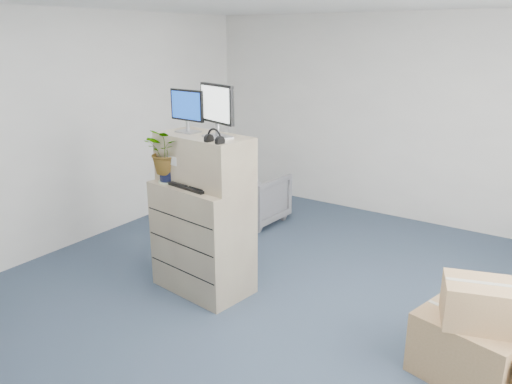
{
  "coord_description": "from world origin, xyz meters",
  "views": [
    {
      "loc": [
        2.12,
        -3.24,
        2.49
      ],
      "look_at": [
        -0.33,
        0.4,
        1.11
      ],
      "focal_mm": 35.0,
      "sensor_mm": 36.0,
      "label": 1
    }
  ],
  "objects_px": {
    "monitor_right": "(217,108)",
    "office_chair": "(255,195)",
    "keyboard": "(192,186)",
    "potted_plant": "(167,157)",
    "water_bottle": "(212,171)",
    "filing_cabinet_lower": "(203,237)",
    "monitor_left": "(187,109)"
  },
  "relations": [
    {
      "from": "monitor_right",
      "to": "keyboard",
      "type": "height_order",
      "value": "monitor_right"
    },
    {
      "from": "water_bottle",
      "to": "potted_plant",
      "type": "height_order",
      "value": "potted_plant"
    },
    {
      "from": "monitor_left",
      "to": "keyboard",
      "type": "relative_size",
      "value": 0.85
    },
    {
      "from": "keyboard",
      "to": "filing_cabinet_lower",
      "type": "bearing_deg",
      "value": 92.94
    },
    {
      "from": "potted_plant",
      "to": "monitor_right",
      "type": "bearing_deg",
      "value": 14.84
    },
    {
      "from": "potted_plant",
      "to": "office_chair",
      "type": "distance_m",
      "value": 2.26
    },
    {
      "from": "office_chair",
      "to": "monitor_right",
      "type": "bearing_deg",
      "value": 117.81
    },
    {
      "from": "monitor_left",
      "to": "water_bottle",
      "type": "distance_m",
      "value": 0.64
    },
    {
      "from": "keyboard",
      "to": "water_bottle",
      "type": "height_order",
      "value": "water_bottle"
    },
    {
      "from": "water_bottle",
      "to": "office_chair",
      "type": "bearing_deg",
      "value": 111.64
    },
    {
      "from": "water_bottle",
      "to": "office_chair",
      "type": "distance_m",
      "value": 2.15
    },
    {
      "from": "office_chair",
      "to": "monitor_left",
      "type": "bearing_deg",
      "value": 107.17
    },
    {
      "from": "keyboard",
      "to": "water_bottle",
      "type": "relative_size",
      "value": 1.85
    },
    {
      "from": "filing_cabinet_lower",
      "to": "potted_plant",
      "type": "distance_m",
      "value": 0.87
    },
    {
      "from": "monitor_right",
      "to": "potted_plant",
      "type": "xyz_separation_m",
      "value": [
        -0.52,
        -0.14,
        -0.5
      ]
    },
    {
      "from": "monitor_right",
      "to": "office_chair",
      "type": "height_order",
      "value": "monitor_right"
    },
    {
      "from": "filing_cabinet_lower",
      "to": "keyboard",
      "type": "distance_m",
      "value": 0.58
    },
    {
      "from": "monitor_right",
      "to": "keyboard",
      "type": "xyz_separation_m",
      "value": [
        -0.21,
        -0.15,
        -0.74
      ]
    },
    {
      "from": "keyboard",
      "to": "potted_plant",
      "type": "bearing_deg",
      "value": -173.2
    },
    {
      "from": "filing_cabinet_lower",
      "to": "monitor_left",
      "type": "xyz_separation_m",
      "value": [
        -0.2,
        0.07,
        1.26
      ]
    },
    {
      "from": "potted_plant",
      "to": "filing_cabinet_lower",
      "type": "bearing_deg",
      "value": 19.4
    },
    {
      "from": "monitor_right",
      "to": "office_chair",
      "type": "distance_m",
      "value": 2.53
    },
    {
      "from": "potted_plant",
      "to": "office_chair",
      "type": "bearing_deg",
      "value": 99.2
    },
    {
      "from": "potted_plant",
      "to": "keyboard",
      "type": "bearing_deg",
      "value": -1.9
    },
    {
      "from": "filing_cabinet_lower",
      "to": "water_bottle",
      "type": "xyz_separation_m",
      "value": [
        0.08,
        0.07,
        0.69
      ]
    },
    {
      "from": "monitor_left",
      "to": "potted_plant",
      "type": "distance_m",
      "value": 0.51
    },
    {
      "from": "monitor_left",
      "to": "water_bottle",
      "type": "relative_size",
      "value": 1.56
    },
    {
      "from": "monitor_left",
      "to": "keyboard",
      "type": "bearing_deg",
      "value": -40.92
    },
    {
      "from": "water_bottle",
      "to": "filing_cabinet_lower",
      "type": "bearing_deg",
      "value": -139.06
    },
    {
      "from": "monitor_right",
      "to": "office_chair",
      "type": "xyz_separation_m",
      "value": [
        -0.84,
        1.87,
        -1.48
      ]
    },
    {
      "from": "monitor_left",
      "to": "water_bottle",
      "type": "bearing_deg",
      "value": 4.28
    },
    {
      "from": "monitor_left",
      "to": "office_chair",
      "type": "height_order",
      "value": "monitor_left"
    }
  ]
}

